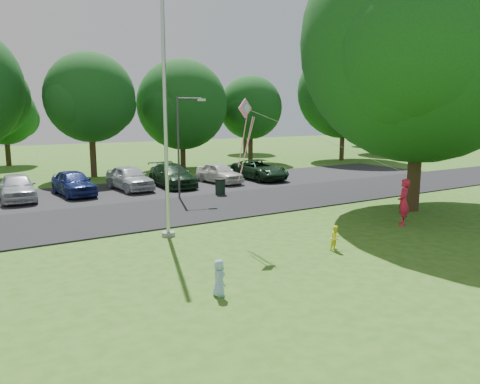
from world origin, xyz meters
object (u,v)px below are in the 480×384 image
big_tree (423,48)px  kite (249,122)px  flagpole (165,124)px  street_lamp (182,138)px  trash_can (220,187)px  child_yellow (336,238)px  child_blue (219,278)px  woman (403,202)px

big_tree → kite: bearing=-178.0°
flagpole → street_lamp: 7.70m
trash_can → child_yellow: 11.34m
flagpole → trash_can: flagpole is taller
street_lamp → trash_can: 3.55m
street_lamp → child_blue: bearing=-95.7°
woman → kite: bearing=-54.3°
street_lamp → big_tree: 12.34m
child_blue → kite: 6.45m
child_yellow → kite: (-1.86, 2.51, 3.86)m
woman → kite: 7.63m
trash_can → flagpole: bearing=-132.2°
trash_can → child_blue: (-7.13, -12.60, 0.01)m
flagpole → big_tree: 12.22m
street_lamp → child_yellow: size_ratio=6.33×
trash_can → child_blue: size_ratio=0.98×
child_yellow → trash_can: bearing=70.7°
child_blue → kite: kite is taller
street_lamp → child_yellow: (0.34, -11.35, -2.84)m
child_blue → kite: size_ratio=0.13×
flagpole → trash_can: bearing=47.8°
child_yellow → street_lamp: bearing=81.8°
kite → child_blue: bearing=-148.7°
big_tree → woman: (-2.67, -1.61, -6.49)m
street_lamp → flagpole: bearing=-103.7°
flagpole → street_lamp: size_ratio=1.84×
child_yellow → child_blue: bearing=-175.1°
street_lamp → trash_can: street_lamp is taller
flagpole → child_yellow: size_ratio=11.64×
child_blue → flagpole: bearing=-5.5°
flagpole → child_blue: (-1.22, -6.08, -3.69)m
trash_can → kite: kite is taller
street_lamp → woman: bearing=-47.2°
child_blue → trash_can: bearing=-23.7°
flagpole → woman: flagpole is taller
street_lamp → big_tree: (7.90, -8.51, 4.18)m
trash_can → child_yellow: bearing=-99.3°
street_lamp → kite: street_lamp is taller
flagpole → street_lamp: flagpole is taller
child_blue → woman: bearing=-69.6°
child_yellow → kite: size_ratio=0.12×
big_tree → kite: size_ratio=1.83×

